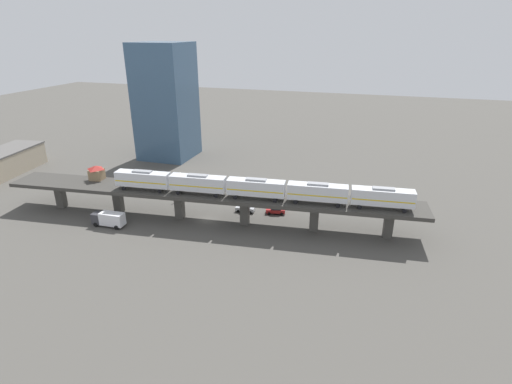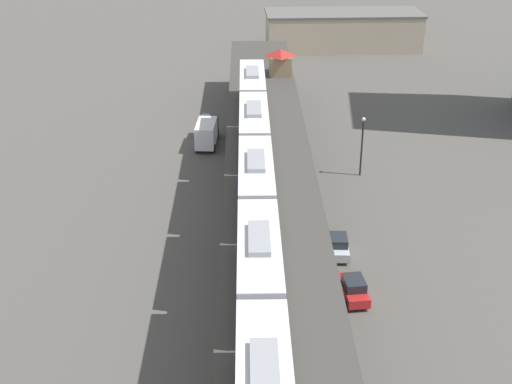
% 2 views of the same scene
% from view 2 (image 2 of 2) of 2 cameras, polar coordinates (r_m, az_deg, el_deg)
% --- Properties ---
extents(ground_plane, '(400.00, 400.00, 0.00)m').
position_cam_2_polar(ground_plane, '(71.67, 0.97, -2.08)').
color(ground_plane, '#4C4944').
extents(elevated_viaduct, '(17.29, 92.38, 6.80)m').
position_cam_2_polar(elevated_viaduct, '(69.00, 1.01, 2.17)').
color(elevated_viaduct, '#393733').
rests_on(elevated_viaduct, ground).
extents(subway_train, '(8.86, 62.38, 4.45)m').
position_cam_2_polar(subway_train, '(57.39, 0.00, 0.94)').
color(subway_train, silver).
rests_on(subway_train, elevated_viaduct).
extents(signal_hut, '(3.52, 3.52, 3.40)m').
position_cam_2_polar(signal_hut, '(94.44, 1.95, 10.43)').
color(signal_hut, '#8C7251').
rests_on(signal_hut, elevated_viaduct).
extents(street_car_silver, '(2.16, 4.50, 1.89)m').
position_cam_2_polar(street_car_silver, '(65.39, 6.55, -4.24)').
color(street_car_silver, '#B7BABF').
rests_on(street_car_silver, ground).
extents(street_car_red, '(2.69, 4.68, 1.89)m').
position_cam_2_polar(street_car_red, '(59.46, 7.79, -7.64)').
color(street_car_red, '#AD1E1E').
rests_on(street_car_red, ground).
extents(delivery_truck, '(2.58, 7.27, 3.20)m').
position_cam_2_polar(delivery_truck, '(89.30, -3.94, 4.86)').
color(delivery_truck, '#333338').
rests_on(delivery_truck, ground).
extents(street_lamp, '(0.44, 0.44, 6.94)m').
position_cam_2_polar(street_lamp, '(80.39, 8.49, 4.02)').
color(street_lamp, black).
rests_on(street_lamp, ground).
extents(warehouse_building, '(29.63, 13.78, 6.80)m').
position_cam_2_polar(warehouse_building, '(136.03, 6.96, 12.72)').
color(warehouse_building, tan).
rests_on(warehouse_building, ground).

